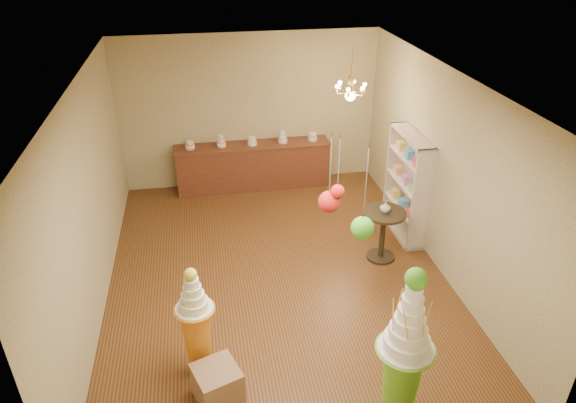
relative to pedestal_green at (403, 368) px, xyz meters
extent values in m
plane|color=#553217|center=(-0.84, 2.85, -0.81)|extent=(6.50, 6.50, 0.00)
plane|color=white|center=(-0.84, 2.85, 2.19)|extent=(6.50, 6.50, 0.00)
cube|color=tan|center=(-0.84, 6.10, 0.69)|extent=(5.00, 0.04, 3.00)
cube|color=tan|center=(-0.84, -0.40, 0.69)|extent=(5.00, 0.04, 3.00)
cube|color=tan|center=(-3.34, 2.85, 0.69)|extent=(0.04, 6.50, 3.00)
cube|color=tan|center=(1.66, 2.85, 0.69)|extent=(0.04, 6.50, 3.00)
cone|color=#70C02A|center=(0.00, 0.00, -0.28)|extent=(0.45, 0.45, 1.06)
cylinder|color=white|center=(0.00, 0.00, 0.27)|extent=(0.61, 0.61, 0.03)
cylinder|color=white|center=(0.00, 0.00, 0.35)|extent=(0.50, 0.50, 0.12)
cylinder|color=white|center=(0.00, 0.00, 0.47)|extent=(0.41, 0.41, 0.12)
cylinder|color=white|center=(0.00, 0.00, 0.60)|extent=(0.34, 0.34, 0.12)
cylinder|color=white|center=(0.00, 0.00, 0.72)|extent=(0.28, 0.28, 0.12)
cylinder|color=white|center=(0.00, 0.00, 0.85)|extent=(0.23, 0.23, 0.12)
cylinder|color=white|center=(0.00, 0.00, 0.97)|extent=(0.19, 0.19, 0.12)
sphere|color=#46A222|center=(0.00, 0.00, 1.12)|extent=(0.21, 0.21, 0.21)
cone|color=orange|center=(-2.05, 1.12, -0.34)|extent=(0.40, 0.40, 0.93)
cylinder|color=white|center=(-2.05, 1.12, 0.13)|extent=(0.49, 0.49, 0.03)
cylinder|color=white|center=(-2.05, 1.12, 0.20)|extent=(0.36, 0.36, 0.10)
cylinder|color=white|center=(-2.05, 1.12, 0.30)|extent=(0.29, 0.29, 0.10)
cylinder|color=white|center=(-2.05, 1.12, 0.40)|extent=(0.23, 0.23, 0.10)
cylinder|color=white|center=(-2.05, 1.12, 0.50)|extent=(0.19, 0.19, 0.10)
sphere|color=yellow|center=(-2.05, 1.12, 0.61)|extent=(0.14, 0.14, 0.14)
cube|color=#8F6A4E|center=(-1.86, 0.66, -0.59)|extent=(0.61, 0.61, 0.43)
cube|color=#582C1C|center=(-0.84, 5.82, -0.36)|extent=(3.00, 0.50, 0.90)
cube|color=#582C1C|center=(-0.84, 5.82, 0.10)|extent=(3.04, 0.54, 0.03)
cylinder|color=white|center=(-2.04, 5.82, 0.19)|extent=(0.18, 0.18, 0.16)
cylinder|color=white|center=(-1.44, 5.82, 0.23)|extent=(0.18, 0.18, 0.24)
cylinder|color=white|center=(-0.84, 5.82, 0.19)|extent=(0.18, 0.18, 0.16)
cylinder|color=white|center=(-0.24, 5.82, 0.23)|extent=(0.18, 0.18, 0.24)
cylinder|color=white|center=(0.36, 5.82, 0.19)|extent=(0.18, 0.18, 0.16)
cube|color=beige|center=(1.64, 3.65, 0.09)|extent=(0.04, 1.20, 1.80)
cube|color=beige|center=(1.48, 3.65, -0.31)|extent=(0.30, 1.14, 0.03)
cube|color=beige|center=(1.48, 3.65, 0.14)|extent=(0.30, 1.14, 0.03)
cube|color=beige|center=(1.48, 3.65, 0.59)|extent=(0.30, 1.14, 0.03)
cylinder|color=black|center=(0.86, 2.97, -0.79)|extent=(0.50, 0.50, 0.04)
cylinder|color=black|center=(0.86, 2.97, -0.39)|extent=(0.10, 0.10, 0.83)
cylinder|color=black|center=(0.86, 2.97, 0.02)|extent=(0.75, 0.75, 0.04)
imported|color=beige|center=(0.86, 2.97, 0.13)|extent=(0.21, 0.21, 0.17)
cylinder|color=#453E32|center=(-0.57, 0.99, 1.81)|extent=(0.01, 0.01, 0.76)
sphere|color=#A91A14|center=(-0.57, 0.99, 1.44)|extent=(0.23, 0.23, 0.23)
cylinder|color=#453E32|center=(-0.30, 0.68, 1.73)|extent=(0.01, 0.01, 0.91)
sphere|color=#46A222|center=(-0.30, 0.68, 1.28)|extent=(0.24, 0.24, 0.24)
cylinder|color=#453E32|center=(-0.50, 0.95, 1.88)|extent=(0.01, 0.01, 0.62)
sphere|color=#A91A14|center=(-0.50, 0.95, 1.57)|extent=(0.14, 0.14, 0.14)
cylinder|color=#DC9B4D|center=(0.65, 4.40, 1.94)|extent=(0.02, 0.02, 0.50)
cylinder|color=#DC9B4D|center=(0.65, 4.40, 1.64)|extent=(0.10, 0.10, 0.30)
sphere|color=#E7C77F|center=(0.65, 4.40, 1.44)|extent=(0.18, 0.18, 0.18)
camera|label=1|loc=(-1.79, -3.46, 3.97)|focal=32.00mm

